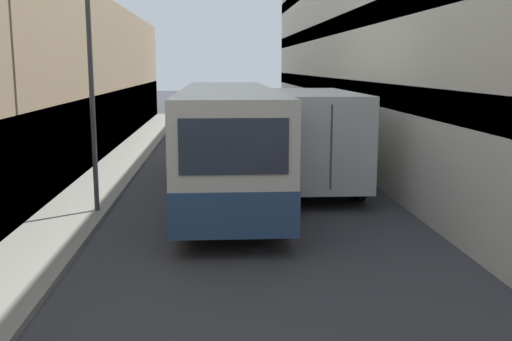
{
  "coord_description": "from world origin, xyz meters",
  "views": [
    {
      "loc": [
        -0.76,
        0.22,
        3.63
      ],
      "look_at": [
        0.0,
        11.77,
        1.6
      ],
      "focal_mm": 42.0,
      "sensor_mm": 36.0,
      "label": 1
    }
  ],
  "objects": [
    {
      "name": "box_truck",
      "position": [
        2.04,
        18.53,
        1.59
      ],
      "size": [
        2.33,
        8.1,
        2.89
      ],
      "color": "silver",
      "rests_on": "ground_plane"
    },
    {
      "name": "sidewalk_left",
      "position": [
        -4.31,
        15.0,
        0.06
      ],
      "size": [
        1.68,
        60.0,
        0.12
      ],
      "color": "gray",
      "rests_on": "ground_plane"
    },
    {
      "name": "panel_van",
      "position": [
        -1.09,
        28.18,
        1.04
      ],
      "size": [
        1.82,
        4.34,
        1.86
      ],
      "color": "#BCBCC1",
      "rests_on": "ground_plane"
    },
    {
      "name": "ground_plane",
      "position": [
        0.0,
        15.0,
        0.0
      ],
      "size": [
        150.0,
        150.0,
        0.0
      ],
      "primitive_type": "plane",
      "color": "#38383D"
    },
    {
      "name": "bus",
      "position": [
        -0.46,
        16.81,
        1.61
      ],
      "size": [
        2.49,
        11.62,
        3.02
      ],
      "color": "silver",
      "rests_on": "ground_plane"
    }
  ]
}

